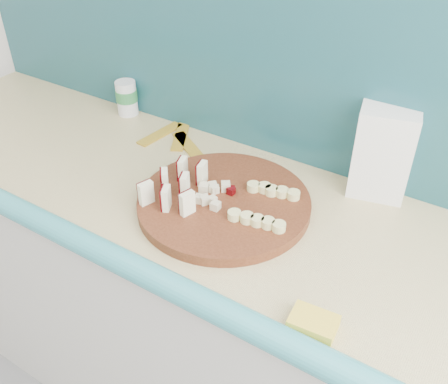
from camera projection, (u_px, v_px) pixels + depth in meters
kitchen_counter at (212, 314)px, 1.55m from camera, size 2.20×0.63×0.91m
backsplash at (268, 68)px, 1.33m from camera, size 2.20×0.02×0.50m
cutting_board at (224, 203)px, 1.24m from camera, size 0.50×0.50×0.03m
apple_wedges at (176, 186)px, 1.23m from camera, size 0.13×0.18×0.06m
apple_chunks at (214, 193)px, 1.24m from camera, size 0.06×0.07×0.02m
banana_slices at (265, 205)px, 1.20m from camera, size 0.16×0.18×0.02m
flour_bag at (383, 153)px, 1.23m from camera, size 0.16×0.13×0.24m
canister at (127, 97)px, 1.62m from camera, size 0.07×0.07×0.11m
sponge at (313, 323)px, 0.94m from camera, size 0.09×0.07×0.03m
banana_peel at (176, 139)px, 1.52m from camera, size 0.22×0.19×0.01m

